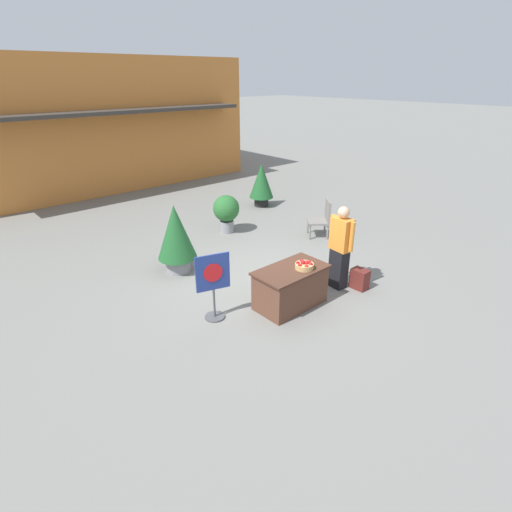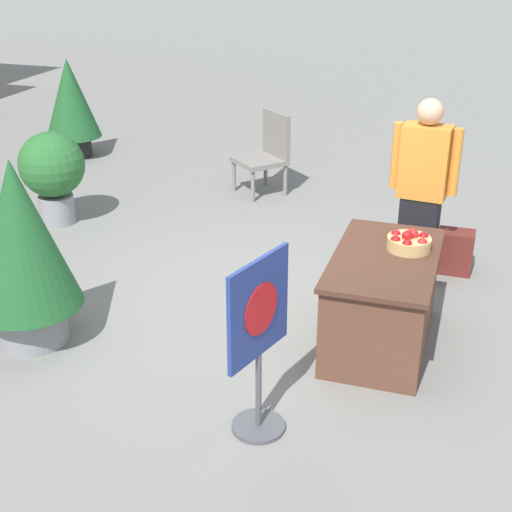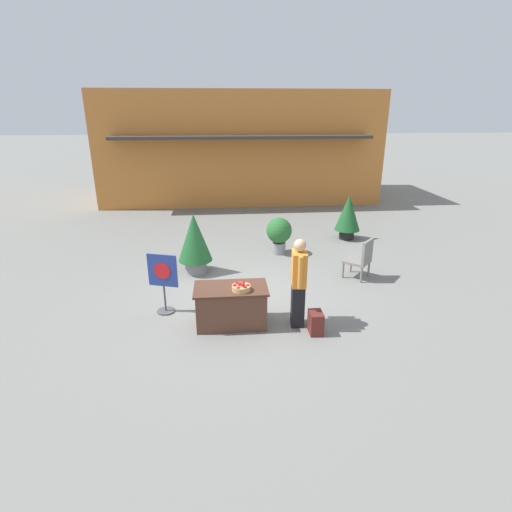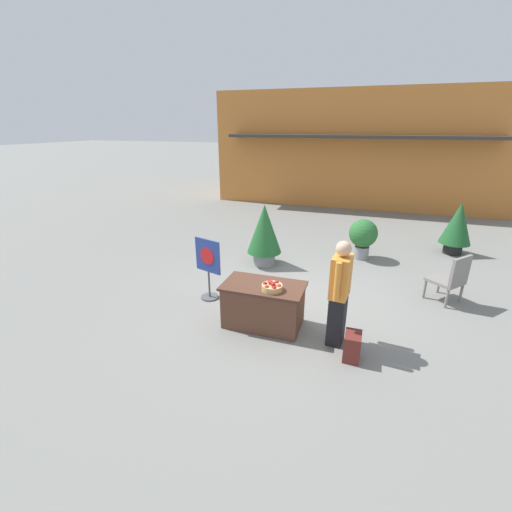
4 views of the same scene
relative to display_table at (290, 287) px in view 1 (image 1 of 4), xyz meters
name	(u,v)px [view 1 (image 1 of 4)]	position (x,y,z in m)	size (l,w,h in m)	color
ground_plane	(264,283)	(0.22, 0.96, -0.39)	(120.00, 120.00, 0.00)	slate
storefront_building	(81,123)	(0.78, 12.01, 1.94)	(11.83, 5.72, 4.64)	#C67533
display_table	(290,287)	(0.00, 0.00, 0.00)	(1.39, 0.78, 0.77)	brown
apple_basket	(304,265)	(0.19, -0.15, 0.45)	(0.34, 0.34, 0.16)	tan
person_visitor	(340,247)	(1.26, -0.13, 0.50)	(0.30, 0.61, 1.72)	black
backpack	(360,279)	(1.54, -0.48, -0.18)	(0.24, 0.34, 0.42)	maroon
poster_board	(213,284)	(-1.33, 0.59, 0.30)	(0.60, 0.36, 1.25)	#4C4C51
patio_chair	(322,217)	(3.21, 1.93, 0.15)	(0.78, 0.78, 1.00)	gray
potted_plant_near_left	(176,235)	(-0.81, 2.66, 0.47)	(0.85, 0.85, 1.53)	gray
potted_plant_far_left	(261,182)	(3.83, 5.05, 0.41)	(0.79, 0.79, 1.41)	black
potted_plant_far_right	(226,210)	(1.48, 3.88, 0.24)	(0.72, 0.72, 1.05)	gray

